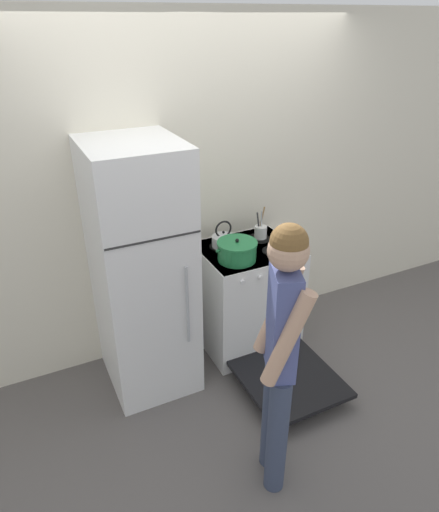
# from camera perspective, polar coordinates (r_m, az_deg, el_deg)

# --- Properties ---
(ground_plane) EXTENTS (14.00, 14.00, 0.00)m
(ground_plane) POSITION_cam_1_polar(r_m,az_deg,el_deg) (4.12, -2.57, -9.22)
(ground_plane) COLOR #5B5654
(wall_back) EXTENTS (10.00, 0.06, 2.55)m
(wall_back) POSITION_cam_1_polar(r_m,az_deg,el_deg) (3.53, -3.21, 7.84)
(wall_back) COLOR silver
(wall_back) RESTS_ON ground_plane
(refrigerator) EXTENTS (0.60, 0.72, 1.82)m
(refrigerator) POSITION_cam_1_polar(r_m,az_deg,el_deg) (3.19, -9.66, -2.06)
(refrigerator) COLOR white
(refrigerator) RESTS_ON ground_plane
(stove_range) EXTENTS (0.73, 1.33, 0.89)m
(stove_range) POSITION_cam_1_polar(r_m,az_deg,el_deg) (3.72, 3.70, -5.47)
(stove_range) COLOR white
(stove_range) RESTS_ON ground_plane
(dutch_oven_pot) EXTENTS (0.34, 0.30, 0.17)m
(dutch_oven_pot) POSITION_cam_1_polar(r_m,az_deg,el_deg) (3.32, 2.21, 0.65)
(dutch_oven_pot) COLOR #237A42
(dutch_oven_pot) RESTS_ON stove_range
(tea_kettle) EXTENTS (0.22, 0.18, 0.21)m
(tea_kettle) POSITION_cam_1_polar(r_m,az_deg,el_deg) (3.53, 0.52, 2.14)
(tea_kettle) COLOR silver
(tea_kettle) RESTS_ON stove_range
(utensil_jar) EXTENTS (0.10, 0.10, 0.26)m
(utensil_jar) POSITION_cam_1_polar(r_m,az_deg,el_deg) (3.68, 5.15, 3.11)
(utensil_jar) COLOR silver
(utensil_jar) RESTS_ON stove_range
(person) EXTENTS (0.35, 0.40, 1.66)m
(person) POSITION_cam_1_polar(r_m,az_deg,el_deg) (2.42, 7.63, -11.62)
(person) COLOR #38425B
(person) RESTS_ON ground_plane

